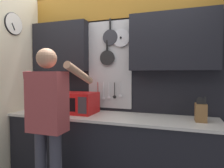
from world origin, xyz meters
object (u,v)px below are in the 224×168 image
object	(u,v)px
knife_block	(201,112)
person	(48,115)
microwave	(76,103)
utensil_crock	(46,104)

from	to	relation	value
knife_block	person	bearing A→B (deg)	-158.43
microwave	knife_block	xyz separation A→B (m)	(1.48, 0.00, -0.03)
knife_block	person	size ratio (longest dim) A/B	0.16
utensil_crock	person	world-z (taller)	person
microwave	person	world-z (taller)	person
knife_block	person	world-z (taller)	person
knife_block	utensil_crock	bearing A→B (deg)	179.95
microwave	utensil_crock	bearing A→B (deg)	179.78
microwave	utensil_crock	size ratio (longest dim) A/B	1.81
knife_block	utensil_crock	xyz separation A→B (m)	(-1.95, 0.00, -0.01)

